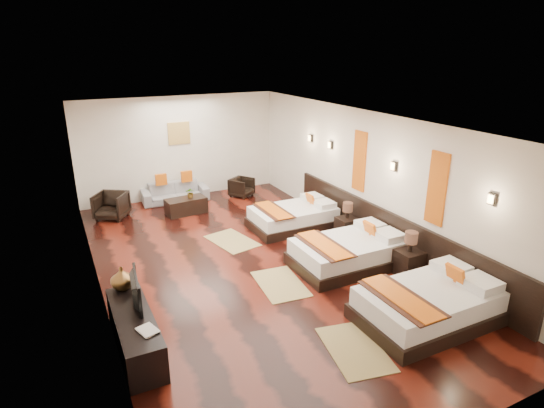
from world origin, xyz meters
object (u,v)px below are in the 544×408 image
tv (131,290)px  bed_far (294,217)px  figurine (122,278)px  bed_near (429,304)px  armchair_left (111,206)px  nightstand_a (409,260)px  nightstand_b (347,225)px  bed_mid (349,252)px  coffee_table (186,206)px  book (140,334)px  armchair_right (242,187)px  tv_console (135,332)px  table_plant (191,193)px  sofa (175,192)px

tv → bed_far: bearing=-51.5°
tv → figurine: (-0.05, 0.54, -0.05)m
bed_near → armchair_left: 7.75m
nightstand_a → figurine: (-4.95, 0.85, 0.43)m
bed_far → nightstand_b: nightstand_b is taller
bed_mid → coffee_table: bed_mid is taller
nightstand_b → tv: 5.19m
book → nightstand_b: bearing=25.9°
bed_mid → book: size_ratio=7.41×
bed_mid → armchair_right: 4.85m
nightstand_a → nightstand_b: size_ratio=1.06×
figurine → bed_mid: bearing=-0.3°
bed_near → bed_far: (-0.00, 4.27, -0.03)m
bed_mid → figurine: figurine is taller
book → tv_console: bearing=90.0°
tv → table_plant: 5.25m
bed_far → nightstand_a: 3.10m
figurine → coffee_table: figurine is taller
bed_near → sofa: 7.62m
sofa → coffee_table: 1.05m
bed_near → armchair_right: (-0.21, 6.94, -0.02)m
figurine → armchair_left: (0.44, 4.66, -0.40)m
nightstand_a → tv_console: bearing=179.6°
bed_near → figurine: 4.72m
book → figurine: size_ratio=0.80×
tv_console → sofa: size_ratio=1.02×
tv_console → bed_near: bearing=-17.3°
tv_console → table_plant: 5.51m
armchair_left → tv: bearing=-61.2°
bed_mid → nightstand_a: 1.11m
tv → armchair_right: size_ratio=1.38×
figurine → sofa: (2.18, 5.24, -0.47)m
nightstand_a → figurine: bearing=170.3°
coffee_table → nightstand_b: bearing=-48.2°
nightstand_a → sofa: nightstand_a is taller
book → table_plant: table_plant is taller
nightstand_b → tv: size_ratio=1.01×
bed_far → figurine: bearing=-152.8°
bed_mid → armchair_left: bearing=128.7°
nightstand_a → tv: (-4.89, 0.31, 0.48)m
bed_far → coffee_table: bed_far is taller
nightstand_a → armchair_right: size_ratio=1.48×
coffee_table → tv_console: bearing=-113.6°
bed_far → tv: tv is taller
coffee_table → table_plant: table_plant is taller
sofa → table_plant: size_ratio=6.54×
tv → book: size_ratio=2.82×
tv → sofa: bearing=-14.8°
bed_mid → tv: (-4.15, -0.52, 0.51)m
nightstand_a → armchair_left: nightstand_a is taller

